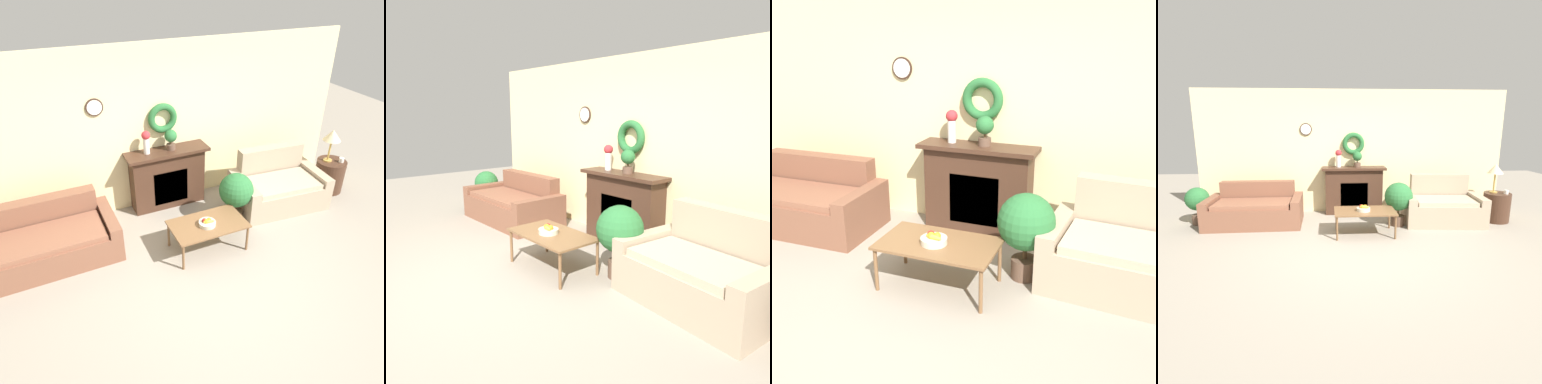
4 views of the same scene
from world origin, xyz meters
TOP-DOWN VIEW (x-y plane):
  - ground_plane at (0.00, 0.00)m, footprint 16.00×16.00m
  - wall_back at (-0.00, 2.41)m, footprint 6.80×0.17m
  - fireplace at (-0.00, 2.20)m, footprint 1.39×0.41m
  - couch_left at (-2.02, 1.57)m, footprint 1.85×0.99m
  - loveseat_right at (1.75, 1.46)m, footprint 1.60×1.09m
  - coffee_table at (0.09, 0.83)m, footprint 1.09×0.64m
  - fruit_bowl at (0.06, 0.80)m, footprint 0.24×0.24m
  - vase_on_mantel_left at (-0.33, 2.21)m, footprint 0.14×0.14m
  - potted_plant_on_mantel at (0.08, 2.19)m, footprint 0.20×0.20m
  - potted_plant_floor_by_couch at (-3.15, 1.62)m, footprint 0.46×0.46m
  - potted_plant_floor_by_loveseat at (0.80, 1.27)m, footprint 0.55×0.55m

SIDE VIEW (x-z plane):
  - ground_plane at x=0.00m, z-range 0.00..0.00m
  - couch_left at x=-2.02m, z-range -0.11..0.70m
  - loveseat_right at x=1.75m, z-range -0.15..0.79m
  - coffee_table at x=0.09m, z-range 0.19..0.64m
  - potted_plant_floor_by_couch at x=-3.15m, z-range 0.09..0.84m
  - fruit_bowl at x=0.06m, z-range 0.43..0.55m
  - fireplace at x=0.00m, z-range 0.01..1.05m
  - potted_plant_floor_by_loveseat at x=0.80m, z-range 0.12..0.98m
  - potted_plant_on_mantel at x=0.08m, z-range 1.07..1.42m
  - vase_on_mantel_left at x=-0.33m, z-range 1.08..1.46m
  - wall_back at x=0.00m, z-range 0.01..2.71m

